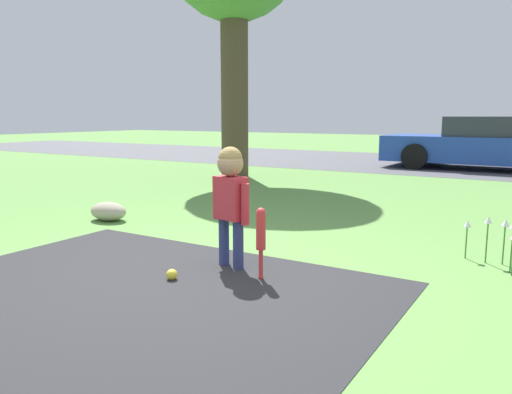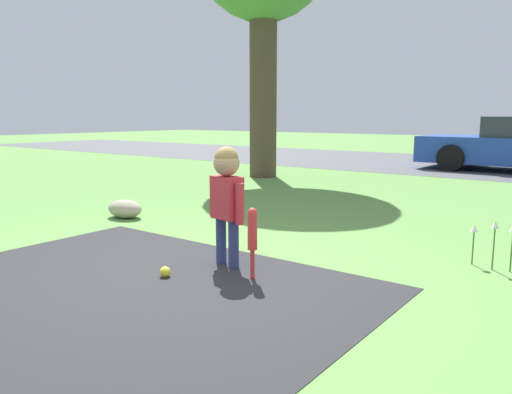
{
  "view_description": "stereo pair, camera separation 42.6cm",
  "coord_description": "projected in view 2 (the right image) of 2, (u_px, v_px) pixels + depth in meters",
  "views": [
    {
      "loc": [
        2.27,
        -2.75,
        1.25
      ],
      "look_at": [
        -0.01,
        0.98,
        0.54
      ],
      "focal_mm": 35.0,
      "sensor_mm": 36.0,
      "label": 1
    },
    {
      "loc": [
        2.62,
        -2.52,
        1.25
      ],
      "look_at": [
        -0.01,
        0.98,
        0.54
      ],
      "focal_mm": 35.0,
      "sensor_mm": 36.0,
      "label": 2
    }
  ],
  "objects": [
    {
      "name": "edging_rock",
      "position": [
        125.0,
        209.0,
        6.17
      ],
      "size": [
        0.49,
        0.34,
        0.22
      ],
      "color": "#9E937F",
      "rests_on": "ground"
    },
    {
      "name": "ground_plane",
      "position": [
        179.0,
        284.0,
        3.74
      ],
      "size": [
        60.0,
        60.0,
        0.0
      ],
      "primitive_type": "plane",
      "color": "#5B8C42"
    },
    {
      "name": "street_strip",
      "position": [
        497.0,
        167.0,
        12.29
      ],
      "size": [
        40.0,
        6.0,
        0.01
      ],
      "color": "#4C4C51",
      "rests_on": "ground"
    },
    {
      "name": "child",
      "position": [
        227.0,
        189.0,
        4.09
      ],
      "size": [
        0.4,
        0.21,
        1.0
      ],
      "rotation": [
        0.0,
        0.0,
        -0.23
      ],
      "color": "navy",
      "rests_on": "ground"
    },
    {
      "name": "sports_ball",
      "position": [
        165.0,
        272.0,
        3.9
      ],
      "size": [
        0.09,
        0.09,
        0.09
      ],
      "color": "yellow",
      "rests_on": "ground"
    },
    {
      "name": "baseball_bat",
      "position": [
        252.0,
        233.0,
        3.8
      ],
      "size": [
        0.07,
        0.07,
        0.56
      ],
      "color": "red",
      "rests_on": "ground"
    }
  ]
}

